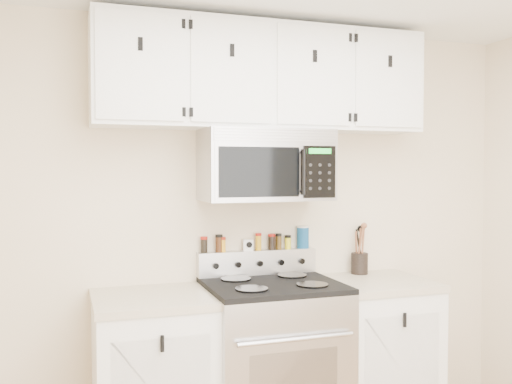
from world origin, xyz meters
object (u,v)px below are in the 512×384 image
range (273,362)px  utensil_crock (359,262)px  microwave (266,165)px  salt_canister (303,237)px

range → utensil_crock: (0.69, 0.23, 0.51)m
microwave → utensil_crock: 0.94m
utensil_crock → salt_canister: bearing=172.5°
utensil_crock → microwave: bearing=-171.3°
microwave → range: bearing=-90.2°
range → salt_canister: (0.31, 0.28, 0.68)m
range → salt_canister: 0.80m
range → utensil_crock: utensil_crock is taller
range → microwave: size_ratio=1.45×
microwave → utensil_crock: size_ratio=2.38×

